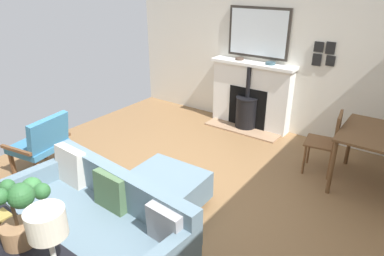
{
  "coord_description": "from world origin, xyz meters",
  "views": [
    {
      "loc": [
        2.53,
        2.19,
        2.45
      ],
      "look_at": [
        -0.57,
        -0.05,
        0.74
      ],
      "focal_mm": 31.94,
      "sensor_mm": 36.0,
      "label": 1
    }
  ],
  "objects_px": {
    "sofa": "(99,222)",
    "table_lamp_far_end": "(47,226)",
    "fireplace": "(250,98)",
    "mantel_bowl_far": "(270,63)",
    "mantel_bowl_near": "(239,59)",
    "dining_chair_near_fireplace": "(329,138)",
    "potted_plant": "(15,209)",
    "armchair_accent": "(42,142)",
    "console_table": "(6,243)",
    "ottoman": "(169,186)",
    "dining_table": "(380,141)"
  },
  "relations": [
    {
      "from": "sofa",
      "to": "table_lamp_far_end",
      "type": "bearing_deg",
      "value": 39.03
    },
    {
      "from": "fireplace",
      "to": "mantel_bowl_far",
      "type": "xyz_separation_m",
      "value": [
        -0.04,
        0.3,
        0.65
      ]
    },
    {
      "from": "fireplace",
      "to": "sofa",
      "type": "bearing_deg",
      "value": 3.96
    },
    {
      "from": "mantel_bowl_near",
      "to": "dining_chair_near_fireplace",
      "type": "xyz_separation_m",
      "value": [
        0.86,
        1.83,
        -0.65
      ]
    },
    {
      "from": "fireplace",
      "to": "potted_plant",
      "type": "xyz_separation_m",
      "value": [
        4.31,
        0.46,
        0.54
      ]
    },
    {
      "from": "armchair_accent",
      "to": "console_table",
      "type": "xyz_separation_m",
      "value": [
        1.33,
        1.73,
        0.22
      ]
    },
    {
      "from": "mantel_bowl_near",
      "to": "ottoman",
      "type": "relative_size",
      "value": 0.17
    },
    {
      "from": "mantel_bowl_near",
      "to": "mantel_bowl_far",
      "type": "height_order",
      "value": "same"
    },
    {
      "from": "sofa",
      "to": "dining_table",
      "type": "xyz_separation_m",
      "value": [
        -2.71,
        1.89,
        0.31
      ]
    },
    {
      "from": "fireplace",
      "to": "dining_chair_near_fireplace",
      "type": "distance_m",
      "value": 1.76
    },
    {
      "from": "sofa",
      "to": "dining_table",
      "type": "distance_m",
      "value": 3.32
    },
    {
      "from": "potted_plant",
      "to": "console_table",
      "type": "bearing_deg",
      "value": -81.99
    },
    {
      "from": "sofa",
      "to": "table_lamp_far_end",
      "type": "distance_m",
      "value": 1.31
    },
    {
      "from": "potted_plant",
      "to": "table_lamp_far_end",
      "type": "bearing_deg",
      "value": 85.97
    },
    {
      "from": "mantel_bowl_near",
      "to": "dining_table",
      "type": "xyz_separation_m",
      "value": [
        0.87,
        2.4,
        -0.52
      ]
    },
    {
      "from": "mantel_bowl_near",
      "to": "dining_chair_near_fireplace",
      "type": "relative_size",
      "value": 0.16
    },
    {
      "from": "armchair_accent",
      "to": "dining_chair_near_fireplace",
      "type": "height_order",
      "value": "dining_chair_near_fireplace"
    },
    {
      "from": "armchair_accent",
      "to": "console_table",
      "type": "height_order",
      "value": "armchair_accent"
    },
    {
      "from": "armchair_accent",
      "to": "mantel_bowl_near",
      "type": "bearing_deg",
      "value": 158.15
    },
    {
      "from": "fireplace",
      "to": "sofa",
      "type": "relative_size",
      "value": 0.73
    },
    {
      "from": "armchair_accent",
      "to": "dining_chair_near_fireplace",
      "type": "relative_size",
      "value": 0.95
    },
    {
      "from": "sofa",
      "to": "armchair_accent",
      "type": "height_order",
      "value": "armchair_accent"
    },
    {
      "from": "ottoman",
      "to": "potted_plant",
      "type": "xyz_separation_m",
      "value": [
        1.72,
        0.14,
        0.8
      ]
    },
    {
      "from": "mantel_bowl_near",
      "to": "dining_table",
      "type": "distance_m",
      "value": 2.6
    },
    {
      "from": "sofa",
      "to": "armchair_accent",
      "type": "distance_m",
      "value": 1.82
    },
    {
      "from": "armchair_accent",
      "to": "potted_plant",
      "type": "distance_m",
      "value": 2.42
    },
    {
      "from": "ottoman",
      "to": "table_lamp_far_end",
      "type": "bearing_deg",
      "value": 18.2
    },
    {
      "from": "fireplace",
      "to": "table_lamp_far_end",
      "type": "distance_m",
      "value": 4.48
    },
    {
      "from": "mantel_bowl_near",
      "to": "dining_table",
      "type": "relative_size",
      "value": 0.15
    },
    {
      "from": "sofa",
      "to": "table_lamp_far_end",
      "type": "xyz_separation_m",
      "value": [
        0.8,
        0.65,
        0.81
      ]
    },
    {
      "from": "mantel_bowl_near",
      "to": "dining_chair_near_fireplace",
      "type": "height_order",
      "value": "mantel_bowl_near"
    },
    {
      "from": "table_lamp_far_end",
      "to": "dining_table",
      "type": "height_order",
      "value": "table_lamp_far_end"
    },
    {
      "from": "dining_table",
      "to": "fireplace",
      "type": "bearing_deg",
      "value": -111.28
    },
    {
      "from": "sofa",
      "to": "potted_plant",
      "type": "height_order",
      "value": "potted_plant"
    },
    {
      "from": "table_lamp_far_end",
      "to": "dining_chair_near_fireplace",
      "type": "relative_size",
      "value": 0.55
    },
    {
      "from": "mantel_bowl_near",
      "to": "console_table",
      "type": "xyz_separation_m",
      "value": [
        4.38,
        0.51,
        -0.48
      ]
    },
    {
      "from": "fireplace",
      "to": "mantel_bowl_near",
      "type": "xyz_separation_m",
      "value": [
        -0.04,
        -0.27,
        0.65
      ]
    },
    {
      "from": "table_lamp_far_end",
      "to": "dining_chair_near_fireplace",
      "type": "xyz_separation_m",
      "value": [
        -3.52,
        0.67,
        -0.64
      ]
    },
    {
      "from": "console_table",
      "to": "dining_chair_near_fireplace",
      "type": "bearing_deg",
      "value": 159.54
    },
    {
      "from": "ottoman",
      "to": "potted_plant",
      "type": "relative_size",
      "value": 1.61
    },
    {
      "from": "mantel_bowl_near",
      "to": "dining_chair_near_fireplace",
      "type": "distance_m",
      "value": 2.12
    },
    {
      "from": "potted_plant",
      "to": "dining_chair_near_fireplace",
      "type": "xyz_separation_m",
      "value": [
        -3.49,
        1.1,
        -0.54
      ]
    },
    {
      "from": "potted_plant",
      "to": "dining_table",
      "type": "relative_size",
      "value": 0.53
    },
    {
      "from": "mantel_bowl_far",
      "to": "ottoman",
      "type": "height_order",
      "value": "mantel_bowl_far"
    },
    {
      "from": "mantel_bowl_near",
      "to": "ottoman",
      "type": "bearing_deg",
      "value": 12.52
    },
    {
      "from": "armchair_accent",
      "to": "dining_table",
      "type": "distance_m",
      "value": 4.23
    },
    {
      "from": "ottoman",
      "to": "dining_chair_near_fireplace",
      "type": "height_order",
      "value": "dining_chair_near_fireplace"
    },
    {
      "from": "ottoman",
      "to": "dining_table",
      "type": "xyz_separation_m",
      "value": [
        -1.76,
        1.82,
        0.39
      ]
    },
    {
      "from": "potted_plant",
      "to": "dining_table",
      "type": "height_order",
      "value": "potted_plant"
    },
    {
      "from": "potted_plant",
      "to": "dining_chair_near_fireplace",
      "type": "height_order",
      "value": "potted_plant"
    }
  ]
}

